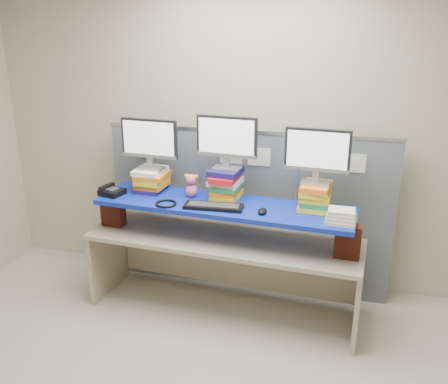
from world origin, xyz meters
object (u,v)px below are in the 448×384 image
(monitor_center, at_px, (227,139))
(desk_phone, at_px, (111,191))
(desk, at_px, (224,252))
(monitor_left, at_px, (149,141))
(monitor_right, at_px, (317,153))
(blue_board, at_px, (224,206))
(keyboard, at_px, (214,206))

(monitor_center, bearing_deg, desk_phone, -167.78)
(desk, xyz_separation_m, monitor_left, (-0.70, 0.16, 0.89))
(monitor_center, xyz_separation_m, monitor_right, (0.73, -0.05, -0.05))
(monitor_left, relative_size, monitor_right, 1.00)
(monitor_center, height_order, monitor_right, monitor_center)
(blue_board, bearing_deg, desk, 3.76)
(keyboard, bearing_deg, desk, 61.45)
(desk, bearing_deg, monitor_center, 97.28)
(monitor_right, bearing_deg, desk_phone, -172.95)
(blue_board, height_order, monitor_left, monitor_left)
(monitor_right, bearing_deg, monitor_left, 180.00)
(monitor_left, height_order, monitor_center, monitor_center)
(desk, bearing_deg, blue_board, -176.24)
(desk, distance_m, keyboard, 0.48)
(monitor_left, bearing_deg, blue_board, -9.50)
(blue_board, xyz_separation_m, monitor_center, (-0.01, 0.12, 0.53))
(monitor_center, bearing_deg, monitor_right, -0.00)
(desk, relative_size, desk_phone, 10.54)
(blue_board, relative_size, monitor_right, 4.21)
(monitor_right, xyz_separation_m, keyboard, (-0.78, -0.19, -0.44))
(blue_board, distance_m, keyboard, 0.14)
(monitor_right, relative_size, keyboard, 1.05)
(monitor_center, height_order, desk_phone, monitor_center)
(monitor_right, height_order, keyboard, monitor_right)
(monitor_right, distance_m, keyboard, 0.92)
(monitor_center, relative_size, desk_phone, 2.28)
(blue_board, bearing_deg, desk_phone, -174.66)
(blue_board, relative_size, desk_phone, 9.58)
(desk, bearing_deg, keyboard, -111.58)
(desk_phone, bearing_deg, desk, 15.42)
(desk_phone, bearing_deg, monitor_left, 47.02)
(monitor_center, distance_m, keyboard, 0.55)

